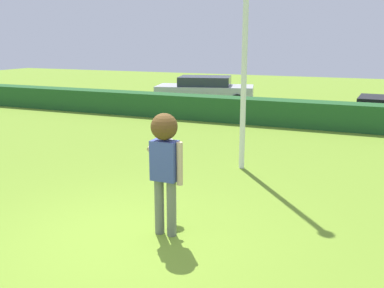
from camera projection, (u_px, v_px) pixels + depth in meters
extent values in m
plane|color=olive|center=(131.00, 238.00, 6.29)|extent=(60.00, 60.00, 0.00)
cylinder|color=slate|center=(159.00, 206.00, 6.36)|extent=(0.14, 0.14, 0.84)
cylinder|color=slate|center=(172.00, 208.00, 6.28)|extent=(0.14, 0.14, 0.84)
cube|color=#374793|center=(165.00, 161.00, 6.16)|extent=(0.38, 0.23, 0.58)
cylinder|color=tan|center=(159.00, 139.00, 6.44)|extent=(0.10, 0.61, 0.30)
cylinder|color=tan|center=(180.00, 164.00, 6.07)|extent=(0.09, 0.09, 0.62)
sphere|color=tan|center=(164.00, 129.00, 6.05)|extent=(0.22, 0.22, 0.22)
sphere|color=#4F3618|center=(164.00, 127.00, 6.04)|extent=(0.38, 0.38, 0.38)
cylinder|color=white|center=(165.00, 140.00, 6.98)|extent=(0.27, 0.27, 0.04)
cylinder|color=silver|center=(245.00, 34.00, 9.06)|extent=(0.12, 0.12, 5.83)
cube|color=#215425|center=(274.00, 112.00, 14.65)|extent=(28.17, 0.90, 0.85)
cube|color=#B7B7BC|center=(205.00, 92.00, 19.07)|extent=(4.48, 2.65, 0.55)
cube|color=#2D333D|center=(205.00, 81.00, 18.96)|extent=(2.51, 2.04, 0.40)
cylinder|color=black|center=(239.00, 96.00, 19.72)|extent=(0.61, 0.24, 0.60)
cylinder|color=black|center=(237.00, 101.00, 18.09)|extent=(0.61, 0.24, 0.60)
cylinder|color=black|center=(176.00, 95.00, 20.17)|extent=(0.61, 0.24, 0.60)
cylinder|color=black|center=(168.00, 100.00, 18.54)|extent=(0.61, 0.24, 0.60)
cylinder|color=black|center=(378.00, 109.00, 16.14)|extent=(0.60, 0.13, 0.60)
cylinder|color=black|center=(375.00, 116.00, 14.65)|extent=(0.60, 0.13, 0.60)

